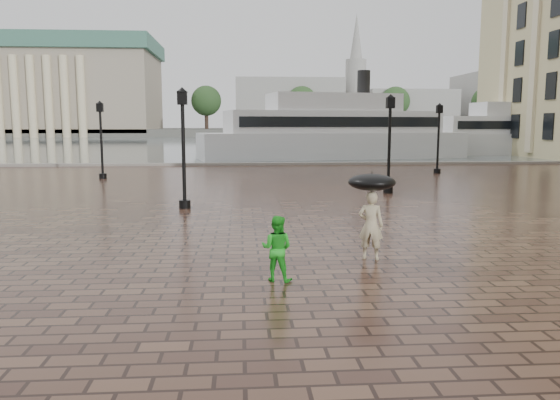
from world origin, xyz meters
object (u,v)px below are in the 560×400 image
object	(u,v)px
child_pedestrian	(277,248)
ferry_near	(333,132)
ferry_far	(525,133)
street_lamps	(286,141)
adult_pedestrian	(371,225)

from	to	relation	value
child_pedestrian	ferry_near	world-z (taller)	ferry_near
ferry_near	ferry_far	distance (m)	22.78
child_pedestrian	ferry_far	xyz separation A→B (m)	(30.01, 46.43, 1.59)
child_pedestrian	ferry_near	xyz separation A→B (m)	(8.03, 40.44, 1.80)
child_pedestrian	ferry_far	bearing A→B (deg)	-103.04
street_lamps	child_pedestrian	size ratio (longest dim) A/B	15.94
ferry_far	street_lamps	bearing A→B (deg)	-136.65
adult_pedestrian	ferry_near	bearing A→B (deg)	-76.39
child_pedestrian	ferry_far	distance (m)	55.31
street_lamps	adult_pedestrian	xyz separation A→B (m)	(0.69, -15.89, -1.51)
adult_pedestrian	ferry_far	bearing A→B (deg)	-99.75
adult_pedestrian	child_pedestrian	xyz separation A→B (m)	(-2.33, -1.64, -0.14)
adult_pedestrian	child_pedestrian	distance (m)	2.85
street_lamps	child_pedestrian	distance (m)	17.69
ferry_far	child_pedestrian	bearing A→B (deg)	-125.05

